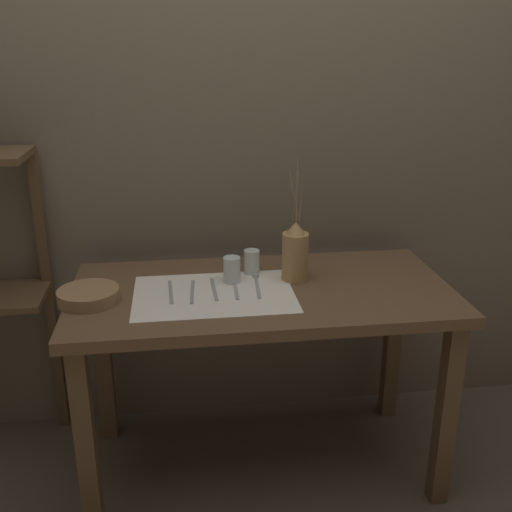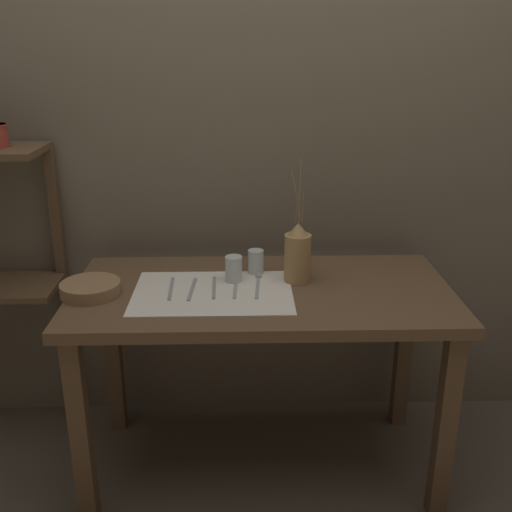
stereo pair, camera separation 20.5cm
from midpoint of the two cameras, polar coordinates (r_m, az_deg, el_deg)
ground_plane at (r=2.48m, az=3.00°, el=-19.25°), size 12.00×12.00×0.00m
stone_wall_back at (r=2.39m, az=2.72°, el=11.09°), size 7.00×0.06×2.40m
wooden_table at (r=2.13m, az=3.31°, el=-5.73°), size 1.32×0.66×0.75m
linen_cloth at (r=2.05m, az=-1.29°, el=-3.53°), size 0.54×0.38×0.00m
pitcher_with_flowers at (r=2.13m, az=6.74°, el=0.10°), size 0.09×0.09×0.44m
wooden_bowl at (r=2.08m, az=-12.81°, el=-3.09°), size 0.20×0.20×0.04m
glass_tumbler_near at (r=2.12m, az=0.61°, el=-1.28°), size 0.06×0.06×0.09m
glass_tumbler_far at (r=2.20m, az=2.64°, el=-0.59°), size 0.06×0.06×0.09m
knife_center at (r=2.08m, az=-5.32°, el=-3.15°), size 0.02×0.20×0.00m
fork_inner at (r=2.07m, az=-3.30°, el=-3.22°), size 0.02×0.20×0.00m
fork_outer at (r=2.08m, az=-1.22°, el=-3.08°), size 0.02×0.20×0.00m
spoon_inner at (r=2.14m, az=0.83°, el=-2.37°), size 0.02×0.21×0.02m
spoon_outer at (r=2.14m, az=2.94°, el=-2.41°), size 0.03×0.21×0.02m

